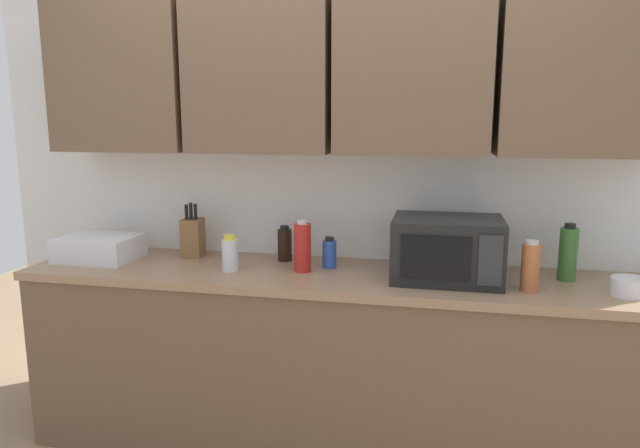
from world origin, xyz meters
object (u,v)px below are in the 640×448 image
Objects in this scene: bowl_ceramic_small at (630,287)px; bottle_clear_tall at (230,254)px; bottle_spice_jar at (530,267)px; bottle_green_oil at (568,253)px; dish_rack at (99,248)px; microwave at (447,249)px; knife_block at (193,237)px; bottle_red_sauce at (302,247)px; bottle_soy_dark at (285,244)px; bottle_blue_cleaner at (329,253)px.

bottle_clear_tall is at bearing 179.18° from bowl_ceramic_small.
bottle_green_oil is (0.19, 0.21, 0.02)m from bottle_spice_jar.
bottle_clear_tall reaches higher than dish_rack.
microwave is at bearing -0.26° from dish_rack.
knife_block reaches higher than dish_rack.
bottle_spice_jar reaches higher than bottle_clear_tall.
knife_block reaches higher than bottle_green_oil.
microwave is 1.94× the size of bottle_red_sauce.
dish_rack is at bearing -169.54° from bottle_soy_dark.
bottle_blue_cleaner is 1.00× the size of bowl_ceramic_small.
bowl_ceramic_small is (2.03, -0.25, -0.07)m from knife_block.
microwave is 0.75m from bowl_ceramic_small.
bowl_ceramic_small is at bearing 2.94° from bottle_spice_jar.
bottle_green_oil is at bearing -2.00° from knife_block.
bottle_blue_cleaner is at bearing 19.18° from bottle_clear_tall.
bottle_spice_jar is 1.44× the size of bowl_ceramic_small.
bottle_soy_dark is 0.73× the size of bottle_red_sauce.
knife_block is (0.45, 0.16, 0.04)m from dish_rack.
knife_block is 0.50m from bottle_soy_dark.
bottle_soy_dark is 1.18m from bottle_spice_jar.
bottle_red_sauce is at bearing -53.27° from bottle_soy_dark.
bottle_spice_jar reaches higher than bottle_blue_cleaner.
microwave reaches higher than bottle_spice_jar.
bottle_green_oil is (1.19, 0.11, 0.00)m from bottle_red_sauce.
bottle_blue_cleaner is 0.48m from bottle_clear_tall.
dish_rack is 1.19m from bottle_blue_cleaner.
bottle_spice_jar is 0.88× the size of bottle_red_sauce.
bottle_blue_cleaner reaches higher than dish_rack.
bottle_red_sauce is at bearing 174.15° from bottle_spice_jar.
bottle_clear_tall reaches higher than bottle_blue_cleaner.
bottle_spice_jar is 1.01m from bottle_red_sauce.
bottle_spice_jar is at bearing -3.17° from dish_rack.
microwave is 1.31m from knife_block.
bottle_soy_dark reaches higher than bowl_ceramic_small.
bottle_clear_tall is (-1.01, -0.06, -0.06)m from microwave.
dish_rack is at bearing 179.35° from bottle_red_sauce.
bottle_clear_tall is 1.74m from bowl_ceramic_small.
bottle_clear_tall is (-0.20, -0.24, -0.00)m from bottle_soy_dark.
bottle_soy_dark is (0.49, 0.02, -0.02)m from knife_block.
bottle_soy_dark is 0.83× the size of bottle_spice_jar.
knife_block is at bearing -178.18° from bottle_soy_dark.
bottle_red_sauce is 0.35m from bottle_clear_tall.
bottle_green_oil is 0.29m from bowl_ceramic_small.
microwave is at bearing 3.54° from bottle_clear_tall.
bottle_red_sauce is 0.16m from bottle_blue_cleaner.
bottle_blue_cleaner is (0.11, 0.10, -0.05)m from bottle_red_sauce.
bottle_green_oil reaches higher than bowl_ceramic_small.
bottle_soy_dark is at bearing 1.82° from knife_block.
bottle_red_sauce is 1.64× the size of bowl_ceramic_small.
bottle_blue_cleaner is at bearing 41.80° from bottle_red_sauce.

